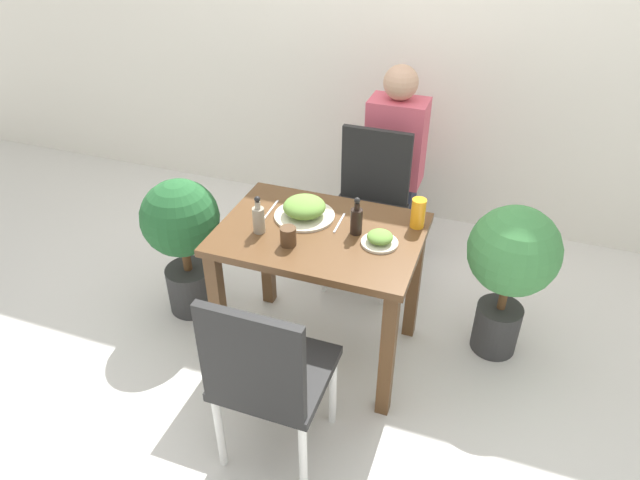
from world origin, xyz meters
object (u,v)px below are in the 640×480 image
Objects in this scene: food_plate at (304,209)px; potted_plant_right at (511,263)px; person_figure at (395,161)px; side_plate at (380,239)px; condiment_bottle at (259,218)px; sauce_bottle at (356,220)px; chair_far at (369,201)px; potted_plant_left at (182,233)px; drink_cup at (288,236)px; juice_glass at (418,213)px; chair_near at (267,374)px.

food_plate reaches higher than potted_plant_right.
food_plate is 0.34× the size of potted_plant_right.
person_figure reaches higher than food_plate.
condiment_bottle is at bearing -170.71° from side_plate.
sauce_bottle reaches higher than side_plate.
potted_plant_left is at bearing -142.11° from chair_far.
sauce_bottle is 0.23× the size of potted_plant_left.
sauce_bottle and condiment_bottle have the same top height.
drink_cup is (0.02, -0.24, -0.00)m from food_plate.
juice_glass is 0.99m from person_figure.
food_plate is (-0.14, 0.76, 0.27)m from chair_near.
drink_cup is at bearing -85.90° from food_plate.
chair_near is 4.91× the size of sauce_bottle.
condiment_bottle is (-0.28, 0.57, 0.30)m from chair_near.
chair_near is at bearing -63.93° from condiment_bottle.
potted_plant_right is (0.95, 0.23, -0.23)m from food_plate.
condiment_bottle is 0.64m from potted_plant_left.
drink_cup is 1.28m from person_figure.
condiment_bottle reaches higher than food_plate.
person_figure is at bearing 81.74° from drink_cup.
juice_glass is at bearing 34.06° from drink_cup.
person_figure is (0.20, 1.01, -0.19)m from food_plate.
sauce_bottle reaches higher than potted_plant_left.
juice_glass is at bearing -71.16° from person_figure.
potted_plant_left is 0.68× the size of person_figure.
condiment_bottle is (-0.29, -0.82, 0.30)m from chair_far.
side_plate is 0.39m from drink_cup.
juice_glass is 1.23m from potted_plant_left.
juice_glass is at bearing 57.74° from side_plate.
condiment_bottle is 0.22× the size of potted_plant_right.
sauce_bottle is (-0.12, 0.05, 0.04)m from side_plate.
side_plate is 0.90× the size of condiment_bottle.
potted_plant_right is at bearing 20.72° from condiment_bottle.
food_plate is 0.27m from sauce_bottle.
sauce_bottle is at bearing -149.08° from juice_glass.
person_figure reaches higher than chair_far.
food_plate is at bearing 169.15° from sauce_bottle.
chair_near is at bearing -42.40° from potted_plant_left.
chair_far is (0.01, 1.39, 0.00)m from chair_near.
juice_glass is 0.18× the size of potted_plant_left.
condiment_bottle is at bearing -17.77° from potted_plant_left.
chair_near is 3.14× the size of food_plate.
potted_plant_left is (-0.83, -0.64, -0.00)m from chair_far.
side_plate is 1.17× the size of juice_glass.
chair_far is 5.48× the size of side_plate.
drink_cup is 0.60m from juice_glass.
chair_far is 3.14× the size of food_plate.
side_plate is (0.39, -0.10, -0.02)m from food_plate.
potted_plant_right is 0.70× the size of person_figure.
condiment_bottle is (-0.16, 0.05, 0.03)m from drink_cup.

